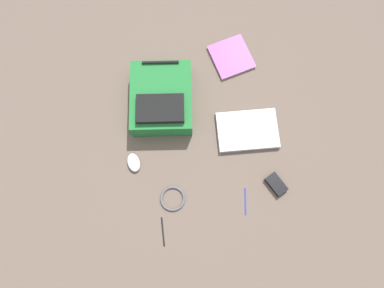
{
  "coord_description": "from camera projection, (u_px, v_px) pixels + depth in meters",
  "views": [
    {
      "loc": [
        -0.1,
        -0.49,
        1.94
      ],
      "look_at": [
        0.02,
        -0.02,
        0.02
      ],
      "focal_mm": 33.5,
      "sensor_mm": 36.0,
      "label": 1
    }
  ],
  "objects": [
    {
      "name": "ground_plane",
      "position": [
        188.0,
        142.0,
        2.01
      ],
      "size": [
        3.68,
        3.68,
        0.0
      ],
      "primitive_type": "plane",
      "color": "brown"
    },
    {
      "name": "backpack",
      "position": [
        161.0,
        99.0,
        1.99
      ],
      "size": [
        0.42,
        0.46,
        0.17
      ],
      "color": "#1E662D",
      "rests_on": "ground_plane"
    },
    {
      "name": "laptop",
      "position": [
        247.0,
        130.0,
        2.01
      ],
      "size": [
        0.38,
        0.28,
        0.03
      ],
      "color": "#929296",
      "rests_on": "ground_plane"
    },
    {
      "name": "book_red",
      "position": [
        231.0,
        57.0,
        2.12
      ],
      "size": [
        0.25,
        0.26,
        0.02
      ],
      "color": "silver",
      "rests_on": "ground_plane"
    },
    {
      "name": "computer_mouse",
      "position": [
        134.0,
        163.0,
        1.96
      ],
      "size": [
        0.07,
        0.11,
        0.03
      ],
      "primitive_type": "ellipsoid",
      "rotation": [
        0.0,
        0.0,
        0.04
      ],
      "color": "silver",
      "rests_on": "ground_plane"
    },
    {
      "name": "cable_coil",
      "position": [
        173.0,
        199.0,
        1.92
      ],
      "size": [
        0.14,
        0.14,
        0.01
      ],
      "primitive_type": "torus",
      "color": "#4C4C51",
      "rests_on": "ground_plane"
    },
    {
      "name": "power_brick",
      "position": [
        276.0,
        184.0,
        1.93
      ],
      "size": [
        0.11,
        0.13,
        0.03
      ],
      "primitive_type": "cube",
      "rotation": [
        0.0,
        0.0,
        3.52
      ],
      "color": "black",
      "rests_on": "ground_plane"
    },
    {
      "name": "pen_black",
      "position": [
        163.0,
        232.0,
        1.88
      ],
      "size": [
        0.03,
        0.15,
        0.01
      ],
      "primitive_type": "cylinder",
      "rotation": [
        1.57,
        0.0,
        -0.14
      ],
      "color": "black",
      "rests_on": "ground_plane"
    },
    {
      "name": "pen_blue",
      "position": [
        245.0,
        201.0,
        1.92
      ],
      "size": [
        0.05,
        0.14,
        0.01
      ],
      "primitive_type": "cylinder",
      "rotation": [
        1.57,
        0.0,
        -0.27
      ],
      "color": "#1933B2",
      "rests_on": "ground_plane"
    }
  ]
}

